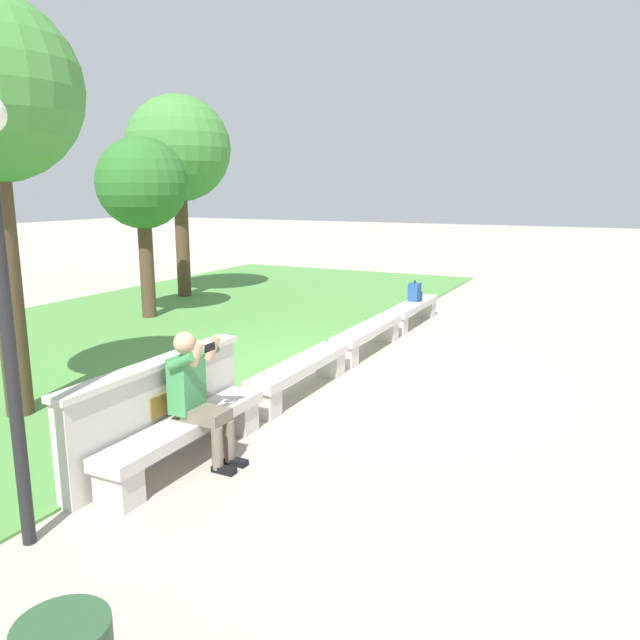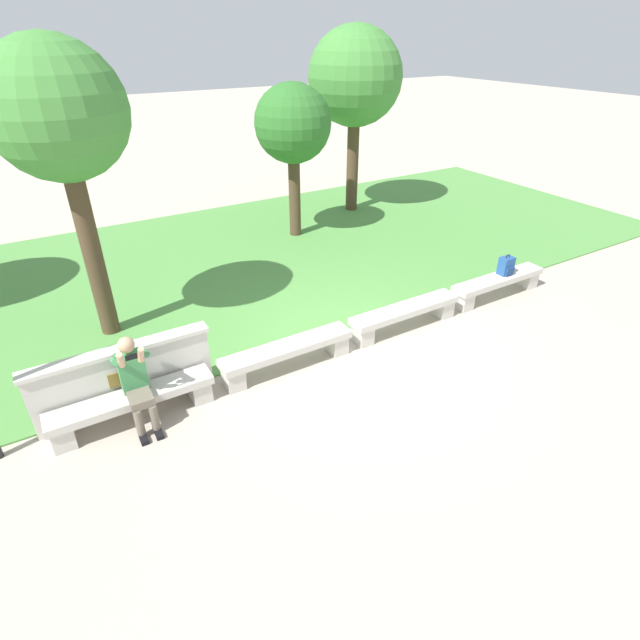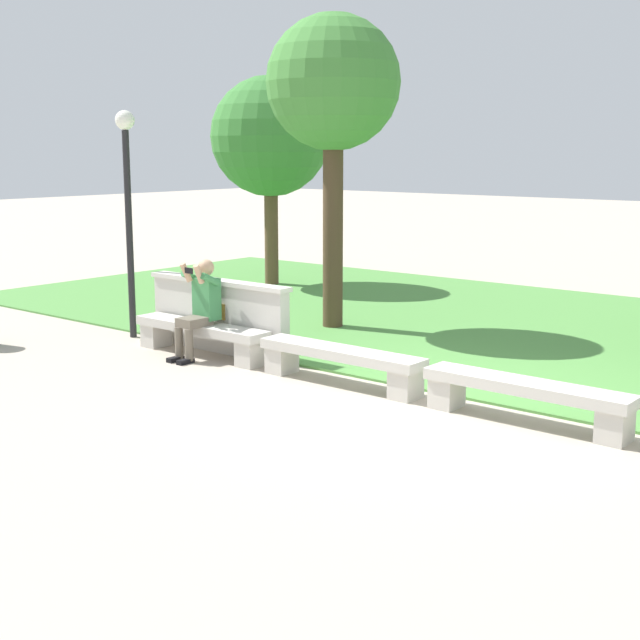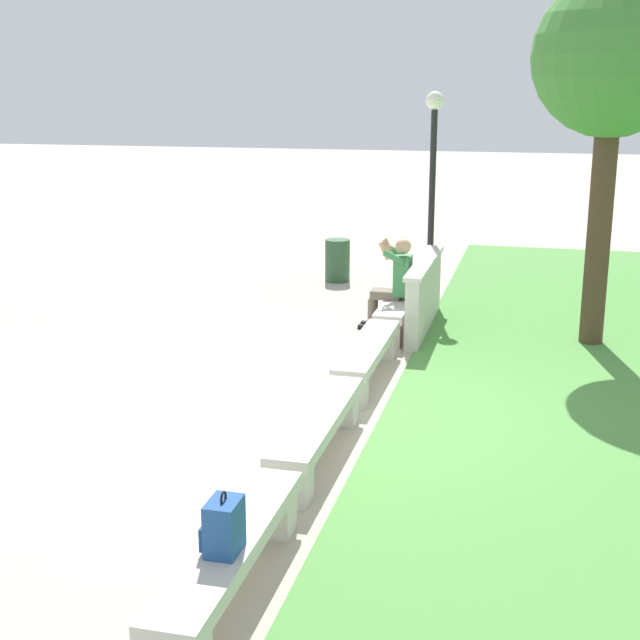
{
  "view_description": "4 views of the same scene",
  "coord_description": "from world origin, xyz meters",
  "px_view_note": "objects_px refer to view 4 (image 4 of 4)",
  "views": [
    {
      "loc": [
        -8.2,
        -3.73,
        2.67
      ],
      "look_at": [
        -1.49,
        -0.43,
        1.1
      ],
      "focal_mm": 35.0,
      "sensor_mm": 36.0,
      "label": 1
    },
    {
      "loc": [
        -4.14,
        -5.89,
        4.78
      ],
      "look_at": [
        -0.76,
        -0.28,
        0.91
      ],
      "focal_mm": 28.0,
      "sensor_mm": 36.0,
      "label": 2
    },
    {
      "loc": [
        5.12,
        -8.09,
        2.76
      ],
      "look_at": [
        -1.21,
        -0.37,
        0.84
      ],
      "focal_mm": 50.0,
      "sensor_mm": 36.0,
      "label": 3
    },
    {
      "loc": [
        8.69,
        1.9,
        3.37
      ],
      "look_at": [
        -1.16,
        -0.57,
        0.71
      ],
      "focal_mm": 50.0,
      "sensor_mm": 36.0,
      "label": 4
    }
  ],
  "objects_px": {
    "bench_main": "(400,307)",
    "person_photographer": "(394,279)",
    "bench_near": "(368,355)",
    "tree_right_background": "(613,62)",
    "lamp_post": "(433,164)",
    "trash_bin": "(337,260)",
    "backpack": "(223,527)",
    "bench_mid": "(318,428)",
    "bench_far": "(230,556)"
  },
  "relations": [
    {
      "from": "bench_main",
      "to": "bench_far",
      "type": "bearing_deg",
      "value": 0.0
    },
    {
      "from": "bench_far",
      "to": "lamp_post",
      "type": "xyz_separation_m",
      "value": [
        -8.88,
        0.2,
        1.9
      ]
    },
    {
      "from": "bench_main",
      "to": "trash_bin",
      "type": "relative_size",
      "value": 2.96
    },
    {
      "from": "bench_main",
      "to": "bench_mid",
      "type": "bearing_deg",
      "value": 0.0
    },
    {
      "from": "bench_near",
      "to": "bench_main",
      "type": "bearing_deg",
      "value": 180.0
    },
    {
      "from": "bench_main",
      "to": "backpack",
      "type": "height_order",
      "value": "backpack"
    },
    {
      "from": "lamp_post",
      "to": "backpack",
      "type": "bearing_deg",
      "value": -1.09
    },
    {
      "from": "tree_right_background",
      "to": "trash_bin",
      "type": "bearing_deg",
      "value": -126.16
    },
    {
      "from": "backpack",
      "to": "tree_right_background",
      "type": "bearing_deg",
      "value": 160.13
    },
    {
      "from": "bench_main",
      "to": "trash_bin",
      "type": "height_order",
      "value": "trash_bin"
    },
    {
      "from": "bench_near",
      "to": "lamp_post",
      "type": "bearing_deg",
      "value": 177.18
    },
    {
      "from": "bench_main",
      "to": "bench_far",
      "type": "xyz_separation_m",
      "value": [
        7.2,
        0.0,
        0.0
      ]
    },
    {
      "from": "bench_main",
      "to": "backpack",
      "type": "xyz_separation_m",
      "value": [
        7.4,
        0.03,
        0.32
      ]
    },
    {
      "from": "bench_mid",
      "to": "person_photographer",
      "type": "height_order",
      "value": "person_photographer"
    },
    {
      "from": "backpack",
      "to": "tree_right_background",
      "type": "relative_size",
      "value": 0.09
    },
    {
      "from": "bench_main",
      "to": "trash_bin",
      "type": "bearing_deg",
      "value": -151.28
    },
    {
      "from": "backpack",
      "to": "lamp_post",
      "type": "bearing_deg",
      "value": 178.91
    },
    {
      "from": "bench_near",
      "to": "trash_bin",
      "type": "distance_m",
      "value": 5.54
    },
    {
      "from": "bench_mid",
      "to": "trash_bin",
      "type": "relative_size",
      "value": 2.96
    },
    {
      "from": "tree_right_background",
      "to": "backpack",
      "type": "bearing_deg",
      "value": -19.87
    },
    {
      "from": "bench_main",
      "to": "person_photographer",
      "type": "xyz_separation_m",
      "value": [
        0.08,
        -0.08,
        0.43
      ]
    },
    {
      "from": "tree_right_background",
      "to": "trash_bin",
      "type": "xyz_separation_m",
      "value": [
        -3.09,
        -4.23,
        -3.29
      ]
    },
    {
      "from": "bench_mid",
      "to": "trash_bin",
      "type": "distance_m",
      "value": 7.87
    },
    {
      "from": "bench_main",
      "to": "person_photographer",
      "type": "bearing_deg",
      "value": -42.62
    },
    {
      "from": "bench_near",
      "to": "bench_far",
      "type": "xyz_separation_m",
      "value": [
        4.8,
        0.0,
        0.0
      ]
    },
    {
      "from": "bench_mid",
      "to": "bench_far",
      "type": "height_order",
      "value": "same"
    },
    {
      "from": "bench_main",
      "to": "lamp_post",
      "type": "height_order",
      "value": "lamp_post"
    },
    {
      "from": "lamp_post",
      "to": "trash_bin",
      "type": "bearing_deg",
      "value": -124.21
    },
    {
      "from": "bench_near",
      "to": "tree_right_background",
      "type": "xyz_separation_m",
      "value": [
        -2.22,
        2.63,
        3.36
      ]
    },
    {
      "from": "person_photographer",
      "to": "lamp_post",
      "type": "distance_m",
      "value": 2.32
    },
    {
      "from": "bench_near",
      "to": "person_photographer",
      "type": "distance_m",
      "value": 2.35
    },
    {
      "from": "bench_mid",
      "to": "bench_far",
      "type": "distance_m",
      "value": 2.4
    },
    {
      "from": "bench_near",
      "to": "bench_far",
      "type": "relative_size",
      "value": 1.0
    },
    {
      "from": "bench_far",
      "to": "person_photographer",
      "type": "height_order",
      "value": "person_photographer"
    },
    {
      "from": "bench_main",
      "to": "bench_near",
      "type": "distance_m",
      "value": 2.4
    },
    {
      "from": "lamp_post",
      "to": "bench_main",
      "type": "bearing_deg",
      "value": -6.81
    },
    {
      "from": "bench_main",
      "to": "bench_mid",
      "type": "relative_size",
      "value": 1.0
    },
    {
      "from": "person_photographer",
      "to": "trash_bin",
      "type": "distance_m",
      "value": 3.37
    },
    {
      "from": "bench_near",
      "to": "bench_far",
      "type": "distance_m",
      "value": 4.8
    },
    {
      "from": "lamp_post",
      "to": "bench_far",
      "type": "bearing_deg",
      "value": -1.3
    },
    {
      "from": "person_photographer",
      "to": "backpack",
      "type": "xyz_separation_m",
      "value": [
        7.31,
        0.11,
        -0.11
      ]
    },
    {
      "from": "tree_right_background",
      "to": "bench_far",
      "type": "bearing_deg",
      "value": -20.59
    },
    {
      "from": "backpack",
      "to": "tree_right_background",
      "type": "distance_m",
      "value": 8.25
    },
    {
      "from": "bench_mid",
      "to": "person_photographer",
      "type": "bearing_deg",
      "value": -179.05
    },
    {
      "from": "trash_bin",
      "to": "bench_near",
      "type": "bearing_deg",
      "value": 16.71
    },
    {
      "from": "tree_right_background",
      "to": "bench_near",
      "type": "bearing_deg",
      "value": -49.93
    },
    {
      "from": "bench_mid",
      "to": "bench_main",
      "type": "bearing_deg",
      "value": 180.0
    },
    {
      "from": "person_photographer",
      "to": "tree_right_background",
      "type": "relative_size",
      "value": 0.28
    },
    {
      "from": "tree_right_background",
      "to": "trash_bin",
      "type": "distance_m",
      "value": 6.18
    },
    {
      "from": "bench_far",
      "to": "trash_bin",
      "type": "xyz_separation_m",
      "value": [
        -10.1,
        -1.59,
        0.07
      ]
    }
  ]
}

